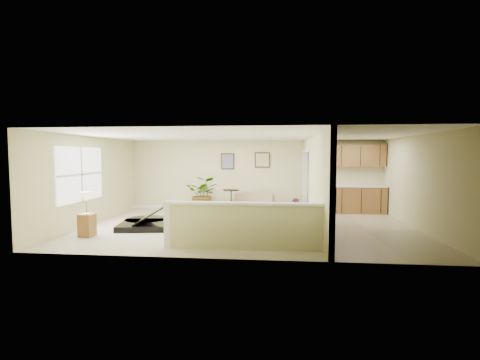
# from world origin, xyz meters

# --- Properties ---
(floor) EXTENTS (9.00, 9.00, 0.00)m
(floor) POSITION_xyz_m (0.00, 0.00, 0.00)
(floor) COLOR #B8AD8F
(floor) RESTS_ON ground
(back_wall) EXTENTS (9.00, 0.04, 2.50)m
(back_wall) POSITION_xyz_m (0.00, 3.00, 1.25)
(back_wall) COLOR beige
(back_wall) RESTS_ON floor
(front_wall) EXTENTS (9.00, 0.04, 2.50)m
(front_wall) POSITION_xyz_m (0.00, -3.00, 1.25)
(front_wall) COLOR beige
(front_wall) RESTS_ON floor
(left_wall) EXTENTS (0.04, 6.00, 2.50)m
(left_wall) POSITION_xyz_m (-4.50, 0.00, 1.25)
(left_wall) COLOR beige
(left_wall) RESTS_ON floor
(right_wall) EXTENTS (0.04, 6.00, 2.50)m
(right_wall) POSITION_xyz_m (4.50, 0.00, 1.25)
(right_wall) COLOR beige
(right_wall) RESTS_ON floor
(ceiling) EXTENTS (9.00, 6.00, 0.04)m
(ceiling) POSITION_xyz_m (0.00, 0.00, 2.50)
(ceiling) COLOR white
(ceiling) RESTS_ON back_wall
(kitchen_vinyl) EXTENTS (2.70, 6.00, 0.01)m
(kitchen_vinyl) POSITION_xyz_m (3.15, 0.00, 0.00)
(kitchen_vinyl) COLOR tan
(kitchen_vinyl) RESTS_ON floor
(interior_partition) EXTENTS (0.18, 5.99, 2.50)m
(interior_partition) POSITION_xyz_m (1.80, 0.25, 1.22)
(interior_partition) COLOR beige
(interior_partition) RESTS_ON floor
(pony_half_wall) EXTENTS (3.42, 0.22, 1.00)m
(pony_half_wall) POSITION_xyz_m (0.08, -2.30, 0.52)
(pony_half_wall) COLOR beige
(pony_half_wall) RESTS_ON floor
(left_window) EXTENTS (0.05, 2.15, 1.45)m
(left_window) POSITION_xyz_m (-4.49, -0.50, 1.45)
(left_window) COLOR white
(left_window) RESTS_ON left_wall
(wall_art_left) EXTENTS (0.48, 0.04, 0.58)m
(wall_art_left) POSITION_xyz_m (-0.95, 2.97, 1.75)
(wall_art_left) COLOR #3C2B16
(wall_art_left) RESTS_ON back_wall
(wall_mirror) EXTENTS (0.55, 0.04, 0.55)m
(wall_mirror) POSITION_xyz_m (0.30, 2.97, 1.80)
(wall_mirror) COLOR #3C2B16
(wall_mirror) RESTS_ON back_wall
(kitchen_cabinets) EXTENTS (2.36, 0.65, 2.33)m
(kitchen_cabinets) POSITION_xyz_m (3.19, 2.73, 0.87)
(kitchen_cabinets) COLOR brown
(kitchen_cabinets) RESTS_ON floor
(piano) EXTENTS (1.87, 1.91, 1.39)m
(piano) POSITION_xyz_m (-2.69, -0.27, 0.58)
(piano) COLOR black
(piano) RESTS_ON floor
(piano_bench) EXTENTS (0.54, 0.84, 0.51)m
(piano_bench) POSITION_xyz_m (-1.49, -0.33, 0.26)
(piano_bench) COLOR black
(piano_bench) RESTS_ON floor
(loveseat) EXTENTS (1.76, 1.34, 0.84)m
(loveseat) POSITION_xyz_m (-0.09, 2.42, 0.32)
(loveseat) COLOR tan
(loveseat) RESTS_ON floor
(accent_table) EXTENTS (0.55, 0.55, 0.80)m
(accent_table) POSITION_xyz_m (-0.74, 2.31, 0.51)
(accent_table) COLOR black
(accent_table) RESTS_ON floor
(palm_plant) EXTENTS (1.17, 1.04, 1.23)m
(palm_plant) POSITION_xyz_m (-1.75, 2.55, 0.60)
(palm_plant) COLOR black
(palm_plant) RESTS_ON floor
(small_plant) EXTENTS (0.30, 0.30, 0.50)m
(small_plant) POSITION_xyz_m (1.45, 2.48, 0.21)
(small_plant) COLOR black
(small_plant) RESTS_ON floor
(lamp_stand) EXTENTS (0.34, 0.34, 1.09)m
(lamp_stand) POSITION_xyz_m (-3.76, -1.52, 0.46)
(lamp_stand) COLOR brown
(lamp_stand) RESTS_ON floor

